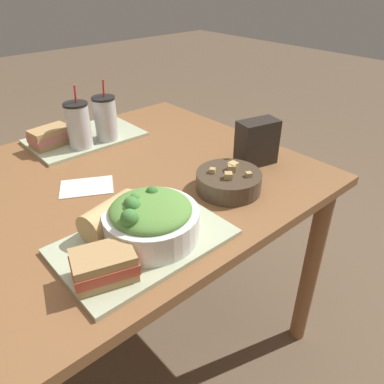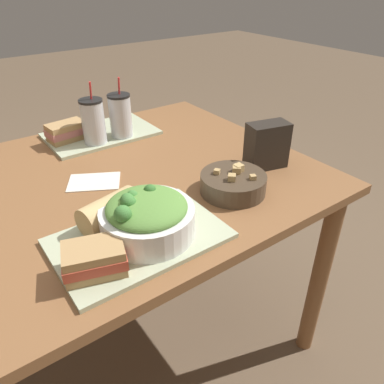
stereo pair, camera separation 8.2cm
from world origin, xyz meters
TOP-DOWN VIEW (x-y plane):
  - ground_plane at (0.00, 0.00)m, footprint 12.00×12.00m
  - dining_table at (0.00, 0.00)m, footprint 1.34×0.98m
  - tray_near at (-0.02, -0.31)m, footprint 0.40×0.26m
  - tray_far at (0.17, 0.34)m, footprint 0.40×0.26m
  - salad_bowl at (-0.00, -0.32)m, footprint 0.22×0.22m
  - soup_bowl at (0.30, -0.28)m, footprint 0.19×0.19m
  - sandwich_near at (-0.15, -0.36)m, footprint 0.15×0.12m
  - baguette_near at (-0.05, -0.23)m, footprint 0.16×0.11m
  - sandwich_far at (0.04, 0.34)m, footprint 0.15×0.10m
  - drink_cup_dark at (0.12, 0.26)m, footprint 0.08×0.08m
  - drink_cup_red at (0.22, 0.26)m, footprint 0.08×0.08m
  - chip_bag at (0.50, -0.21)m, footprint 0.14×0.10m
  - napkin_folded at (-0.00, 0.01)m, footprint 0.19×0.17m

SIDE VIEW (x-z plane):
  - ground_plane at x=0.00m, z-range 0.00..0.00m
  - dining_table at x=0.00m, z-range 0.28..1.04m
  - napkin_folded at x=0.00m, z-range 0.76..0.76m
  - tray_near at x=-0.02m, z-range 0.76..0.77m
  - tray_far at x=0.17m, z-range 0.76..0.77m
  - soup_bowl at x=0.30m, z-range 0.75..0.83m
  - sandwich_far at x=0.04m, z-range 0.77..0.83m
  - sandwich_near at x=-0.15m, z-range 0.77..0.83m
  - baguette_near at x=-0.05m, z-range 0.77..0.84m
  - salad_bowl at x=0.00m, z-range 0.76..0.88m
  - chip_bag at x=0.50m, z-range 0.76..0.90m
  - drink_cup_red at x=0.22m, z-range 0.73..0.95m
  - drink_cup_dark at x=0.12m, z-range 0.73..0.95m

